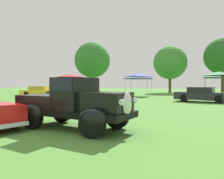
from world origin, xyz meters
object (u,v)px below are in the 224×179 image
canopy_tent_center_field (139,76)px  show_car_yellow (41,92)px  show_car_burgundy (77,93)px  canopy_tent_left_field (69,76)px  canopy_tent_right_field (219,74)px  show_car_charcoal (203,95)px  feature_pickup_truck (74,103)px

canopy_tent_center_field → show_car_yellow: bearing=-149.5°
show_car_burgundy → canopy_tent_left_field: bearing=128.2°
canopy_tent_right_field → show_car_charcoal: bearing=-108.7°
show_car_yellow → show_car_charcoal: 16.68m
canopy_tent_center_field → canopy_tent_right_field: (8.59, -1.33, -0.00)m
show_car_burgundy → show_car_charcoal: (11.60, 0.20, -0.00)m
show_car_charcoal → canopy_tent_center_field: 9.58m
show_car_burgundy → canopy_tent_left_field: 6.47m
canopy_tent_right_field → canopy_tent_center_field: bearing=171.2°
canopy_tent_left_field → show_car_burgundy: bearing=-51.8°
feature_pickup_truck → show_car_burgundy: feature_pickup_truck is taller
feature_pickup_truck → show_car_burgundy: (-7.13, 12.57, -0.26)m
show_car_yellow → show_car_burgundy: (5.06, -0.85, 0.00)m
show_car_charcoal → canopy_tent_left_field: canopy_tent_left_field is taller
show_car_yellow → canopy_tent_right_field: canopy_tent_right_field is taller
canopy_tent_center_field → canopy_tent_right_field: same height
feature_pickup_truck → canopy_tent_left_field: canopy_tent_left_field is taller
show_car_yellow → canopy_tent_left_field: canopy_tent_left_field is taller
canopy_tent_center_field → feature_pickup_truck: bearing=-82.9°
show_car_yellow → show_car_burgundy: 5.13m
canopy_tent_left_field → show_car_yellow: bearing=-106.8°
show_car_burgundy → canopy_tent_center_field: canopy_tent_center_field is taller
feature_pickup_truck → canopy_tent_center_field: canopy_tent_center_field is taller
feature_pickup_truck → canopy_tent_left_field: 20.67m
feature_pickup_truck → canopy_tent_left_field: bearing=122.1°
canopy_tent_center_field → canopy_tent_left_field: bearing=-168.6°
feature_pickup_truck → show_car_charcoal: bearing=70.7°
show_car_burgundy → canopy_tent_right_field: (13.32, 5.28, 1.82)m
show_car_charcoal → canopy_tent_left_field: 16.24m
show_car_charcoal → canopy_tent_right_field: size_ratio=1.61×
show_car_charcoal → canopy_tent_center_field: bearing=137.0°
show_car_yellow → canopy_tent_right_field: bearing=13.6°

